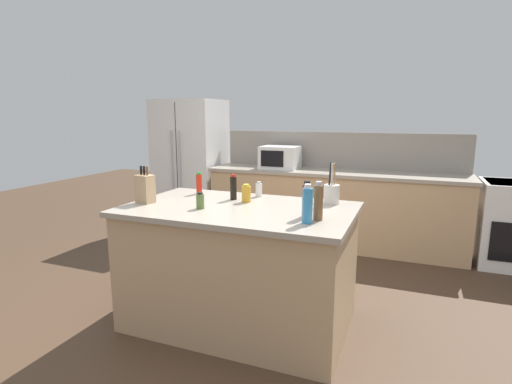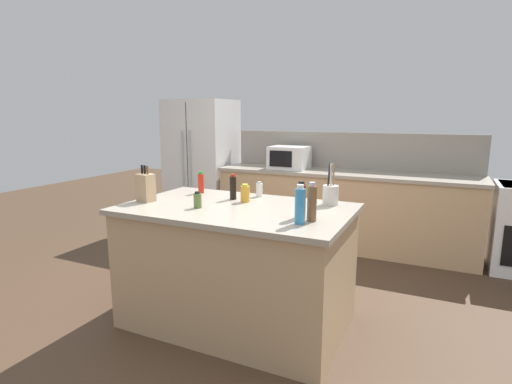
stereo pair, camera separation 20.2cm
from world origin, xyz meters
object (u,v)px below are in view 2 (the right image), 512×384
object	(u,v)px
knife_block	(146,187)
honey_jar	(245,194)
spice_jar_oregano	(198,200)
dish_soap_bottle	(300,206)
vinegar_bottle	(301,201)
hot_sauce_bottle	(201,183)
microwave	(289,157)
utensil_crock	(331,194)
refrigerator	(202,165)
soy_sauce_bottle	(233,187)
pepper_grinder	(312,203)
salt_shaker	(259,190)

from	to	relation	value
knife_block	honey_jar	bearing A→B (deg)	33.65
spice_jar_oregano	dish_soap_bottle	distance (m)	0.84
vinegar_bottle	hot_sauce_bottle	distance (m)	1.17
hot_sauce_bottle	spice_jar_oregano	bearing A→B (deg)	-59.61
microwave	knife_block	distance (m)	2.37
utensil_crock	vinegar_bottle	world-z (taller)	utensil_crock
utensil_crock	spice_jar_oregano	size ratio (longest dim) A/B	2.60
utensil_crock	dish_soap_bottle	world-z (taller)	utensil_crock
refrigerator	dish_soap_bottle	distance (m)	3.44
knife_block	soy_sauce_bottle	world-z (taller)	knife_block
dish_soap_bottle	utensil_crock	bearing A→B (deg)	86.90
dish_soap_bottle	pepper_grinder	xyz separation A→B (m)	(0.05, 0.10, 0.00)
spice_jar_oregano	honey_jar	world-z (taller)	honey_jar
honey_jar	hot_sauce_bottle	bearing A→B (deg)	162.55
salt_shaker	refrigerator	bearing A→B (deg)	133.72
honey_jar	soy_sauce_bottle	distance (m)	0.15
refrigerator	vinegar_bottle	xyz separation A→B (m)	(2.30, -2.36, 0.14)
refrigerator	pepper_grinder	bearing A→B (deg)	-45.17
vinegar_bottle	soy_sauce_bottle	xyz separation A→B (m)	(-0.70, 0.33, -0.02)
refrigerator	microwave	bearing A→B (deg)	-2.17
knife_block	soy_sauce_bottle	xyz separation A→B (m)	(0.59, 0.37, -0.02)
microwave	pepper_grinder	world-z (taller)	microwave
dish_soap_bottle	honey_jar	distance (m)	0.75
utensil_crock	soy_sauce_bottle	size ratio (longest dim) A/B	1.53
honey_jar	spice_jar_oregano	bearing A→B (deg)	-124.37
vinegar_bottle	dish_soap_bottle	size ratio (longest dim) A/B	0.98
microwave	hot_sauce_bottle	size ratio (longest dim) A/B	2.51
refrigerator	microwave	xyz separation A→B (m)	(1.35, -0.05, 0.17)
microwave	refrigerator	bearing A→B (deg)	177.83
utensil_crock	vinegar_bottle	bearing A→B (deg)	-99.43
refrigerator	knife_block	bearing A→B (deg)	-66.99
dish_soap_bottle	honey_jar	bearing A→B (deg)	144.46
salt_shaker	spice_jar_oregano	bearing A→B (deg)	-112.55
dish_soap_bottle	refrigerator	bearing A→B (deg)	133.11
knife_block	utensil_crock	size ratio (longest dim) A/B	0.91
salt_shaker	hot_sauce_bottle	xyz separation A→B (m)	(-0.53, -0.08, 0.03)
hot_sauce_bottle	soy_sauce_bottle	world-z (taller)	soy_sauce_bottle
spice_jar_oregano	pepper_grinder	bearing A→B (deg)	-0.08
knife_block	salt_shaker	bearing A→B (deg)	47.23
vinegar_bottle	dish_soap_bottle	xyz separation A→B (m)	(0.04, -0.15, 0.00)
utensil_crock	salt_shaker	world-z (taller)	utensil_crock
vinegar_bottle	pepper_grinder	xyz separation A→B (m)	(0.09, -0.05, 0.00)
soy_sauce_bottle	pepper_grinder	size ratio (longest dim) A/B	0.81
knife_block	honey_jar	distance (m)	0.79
knife_block	dish_soap_bottle	distance (m)	1.34
microwave	honey_jar	distance (m)	2.06
soy_sauce_bottle	pepper_grinder	world-z (taller)	pepper_grinder
knife_block	spice_jar_oregano	world-z (taller)	knife_block
microwave	hot_sauce_bottle	xyz separation A→B (m)	(-0.13, -1.86, -0.05)
microwave	knife_block	size ratio (longest dim) A/B	1.64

